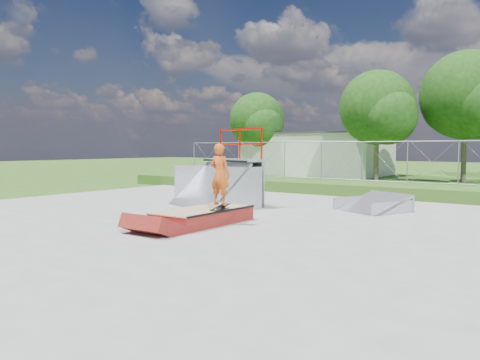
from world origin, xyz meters
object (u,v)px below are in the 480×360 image
object	(u,v)px
quarter_pipe	(214,168)
flat_bank_ramp	(372,204)
grind_box	(203,217)
skater	(220,177)

from	to	relation	value
quarter_pipe	flat_bank_ramp	xyz separation A→B (m)	(4.84, 1.91, -1.08)
flat_bank_ramp	grind_box	bearing A→B (deg)	-94.70
flat_bank_ramp	skater	size ratio (longest dim) A/B	1.15
grind_box	skater	bearing A→B (deg)	25.32
skater	quarter_pipe	bearing A→B (deg)	-50.85
skater	grind_box	bearing A→B (deg)	23.13
flat_bank_ramp	skater	bearing A→B (deg)	-91.84
quarter_pipe	skater	size ratio (longest dim) A/B	1.68
skater	flat_bank_ramp	bearing A→B (deg)	-118.37
quarter_pipe	flat_bank_ramp	bearing A→B (deg)	40.35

